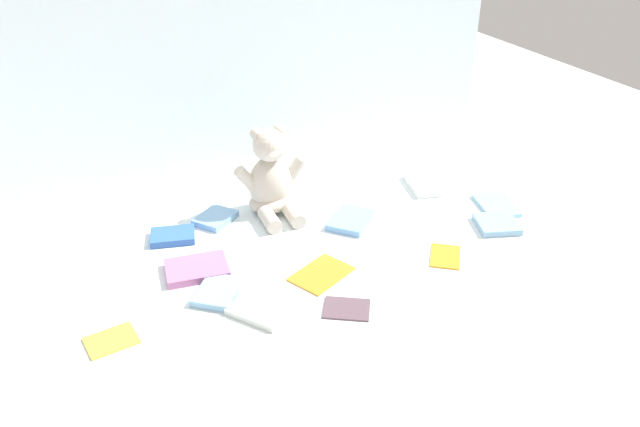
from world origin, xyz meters
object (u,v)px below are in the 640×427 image
(book_case_11, at_px, (423,184))
(book_case_13, at_px, (111,340))
(book_case_10, at_px, (274,182))
(book_case_3, at_px, (215,218))
(book_case_0, at_px, (261,309))
(book_case_7, at_px, (496,205))
(book_case_2, at_px, (173,236))
(book_case_1, at_px, (350,220))
(book_case_12, at_px, (445,256))
(book_case_8, at_px, (218,292))
(book_case_4, at_px, (197,269))
(teddy_bear, at_px, (271,181))
(book_case_5, at_px, (347,308))
(book_case_6, at_px, (497,224))
(book_case_9, at_px, (321,273))

(book_case_11, relative_size, book_case_13, 1.42)
(book_case_10, bearing_deg, book_case_3, -22.91)
(book_case_0, height_order, book_case_7, book_case_0)
(book_case_2, xyz_separation_m, book_case_7, (0.81, -0.22, -0.00))
(book_case_1, relative_size, book_case_10, 1.16)
(book_case_12, bearing_deg, book_case_3, 175.59)
(book_case_2, xyz_separation_m, book_case_12, (0.55, -0.36, -0.01))
(book_case_8, xyz_separation_m, book_case_13, (-0.23, -0.05, -0.00))
(book_case_1, bearing_deg, book_case_10, 155.78)
(book_case_1, xyz_separation_m, book_case_4, (-0.41, -0.04, 0.00))
(teddy_bear, distance_m, book_case_5, 0.46)
(book_case_6, height_order, book_case_7, book_case_6)
(book_case_11, bearing_deg, book_case_6, -65.78)
(book_case_4, xyz_separation_m, book_case_6, (0.73, -0.15, -0.00))
(book_case_2, height_order, book_case_4, same)
(book_case_1, distance_m, book_case_12, 0.27)
(book_case_13, bearing_deg, book_case_2, 140.33)
(book_case_7, bearing_deg, book_case_11, 136.99)
(book_case_6, bearing_deg, book_case_4, 99.59)
(book_case_0, bearing_deg, book_case_5, 121.21)
(book_case_7, distance_m, book_case_13, 1.02)
(book_case_1, height_order, book_case_2, same)
(book_case_8, bearing_deg, book_case_3, -66.85)
(book_case_7, distance_m, book_case_9, 0.56)
(book_case_7, height_order, book_case_11, book_case_11)
(book_case_8, bearing_deg, book_case_2, -43.60)
(book_case_5, xyz_separation_m, book_case_11, (0.45, 0.38, 0.00))
(book_case_11, xyz_separation_m, book_case_13, (-0.91, -0.27, -0.00))
(book_case_7, height_order, book_case_8, book_case_8)
(book_case_3, bearing_deg, book_case_13, 100.98)
(book_case_7, distance_m, book_case_12, 0.29)
(book_case_1, xyz_separation_m, book_case_6, (0.32, -0.18, -0.00))
(book_case_10, bearing_deg, teddy_bear, 12.69)
(book_case_5, height_order, book_case_12, same)
(book_case_12, bearing_deg, book_case_7, 65.82)
(teddy_bear, distance_m, book_case_0, 0.43)
(book_case_9, relative_size, book_case_13, 1.41)
(book_case_11, xyz_separation_m, book_case_12, (-0.15, -0.32, -0.01))
(book_case_0, distance_m, book_case_9, 0.18)
(book_case_2, bearing_deg, book_case_12, 72.81)
(book_case_8, height_order, book_case_12, book_case_8)
(book_case_3, distance_m, book_case_12, 0.58)
(teddy_bear, height_order, book_case_12, teddy_bear)
(book_case_0, height_order, book_case_2, book_case_2)
(book_case_9, xyz_separation_m, book_case_10, (0.08, 0.45, 0.00))
(book_case_6, xyz_separation_m, book_case_11, (-0.04, 0.26, 0.00))
(book_case_9, xyz_separation_m, book_case_11, (0.44, 0.25, 0.01))
(book_case_2, relative_size, book_case_12, 1.07)
(book_case_2, bearing_deg, book_case_6, 83.68)
(book_case_0, relative_size, book_case_2, 1.13)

